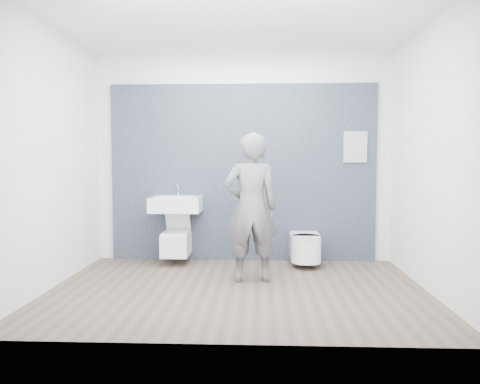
{
  "coord_description": "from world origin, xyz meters",
  "views": [
    {
      "loc": [
        0.24,
        -4.9,
        1.39
      ],
      "look_at": [
        0.0,
        0.6,
        1.0
      ],
      "focal_mm": 35.0,
      "sensor_mm": 36.0,
      "label": 1
    }
  ],
  "objects_px": {
    "toilet_square": "(176,242)",
    "toilet_rounded": "(305,247)",
    "washbasin": "(176,204)",
    "visitor": "(251,208)"
  },
  "relations": [
    {
      "from": "visitor",
      "to": "toilet_square",
      "type": "bearing_deg",
      "value": -49.26
    },
    {
      "from": "washbasin",
      "to": "visitor",
      "type": "height_order",
      "value": "visitor"
    },
    {
      "from": "toilet_rounded",
      "to": "washbasin",
      "type": "bearing_deg",
      "value": 177.5
    },
    {
      "from": "toilet_rounded",
      "to": "visitor",
      "type": "relative_size",
      "value": 0.38
    },
    {
      "from": "toilet_square",
      "to": "toilet_rounded",
      "type": "xyz_separation_m",
      "value": [
        1.7,
        -0.07,
        -0.04
      ]
    },
    {
      "from": "visitor",
      "to": "toilet_rounded",
      "type": "bearing_deg",
      "value": -140.56
    },
    {
      "from": "toilet_rounded",
      "to": "visitor",
      "type": "bearing_deg",
      "value": -131.56
    },
    {
      "from": "toilet_rounded",
      "to": "visitor",
      "type": "height_order",
      "value": "visitor"
    },
    {
      "from": "toilet_rounded",
      "to": "toilet_square",
      "type": "bearing_deg",
      "value": 177.55
    },
    {
      "from": "washbasin",
      "to": "toilet_square",
      "type": "xyz_separation_m",
      "value": [
        0.0,
        -0.0,
        -0.51
      ]
    }
  ]
}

